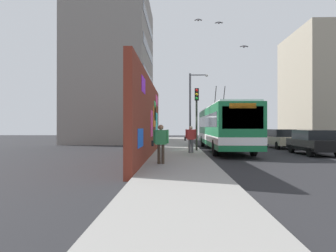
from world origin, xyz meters
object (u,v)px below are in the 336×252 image
(traffic_light, at_px, (197,109))
(street_lamp, at_px, (192,104))
(parked_car_champagne, at_px, (281,138))
(city_bus, at_px, (223,126))
(pedestrian_near_wall, at_px, (161,141))
(parked_car_black, at_px, (313,142))
(pedestrian_at_curb, at_px, (191,137))

(traffic_light, relative_size, street_lamp, 0.65)
(parked_car_champagne, xyz_separation_m, traffic_light, (-4.33, 7.35, 2.22))
(city_bus, relative_size, pedestrian_near_wall, 7.36)
(parked_car_black, xyz_separation_m, parked_car_champagne, (5.58, -0.00, 0.00))
(parked_car_black, bearing_deg, city_bus, 58.56)
(pedestrian_near_wall, xyz_separation_m, traffic_light, (7.16, -2.10, 1.88))
(city_bus, height_order, parked_car_champagne, city_bus)
(pedestrian_near_wall, relative_size, pedestrian_at_curb, 1.02)
(traffic_light, height_order, street_lamp, street_lamp)
(parked_car_champagne, height_order, pedestrian_near_wall, pedestrian_near_wall)
(city_bus, relative_size, parked_car_black, 3.05)
(street_lamp, bearing_deg, traffic_light, 179.21)
(city_bus, relative_size, traffic_light, 2.95)
(street_lamp, bearing_deg, parked_car_champagne, -111.70)
(parked_car_black, height_order, pedestrian_at_curb, pedestrian_at_curb)
(city_bus, height_order, pedestrian_near_wall, city_bus)
(parked_car_champagne, relative_size, pedestrian_at_curb, 2.61)
(street_lamp, bearing_deg, city_bus, -158.78)
(parked_car_black, distance_m, pedestrian_near_wall, 11.16)
(parked_car_champagne, bearing_deg, city_bus, 114.75)
(city_bus, height_order, street_lamp, street_lamp)
(pedestrian_near_wall, bearing_deg, parked_car_champagne, -39.45)
(parked_car_champagne, bearing_deg, parked_car_black, 180.00)
(city_bus, xyz_separation_m, parked_car_black, (-3.18, -5.20, -1.00))
(pedestrian_near_wall, relative_size, traffic_light, 0.40)
(city_bus, xyz_separation_m, pedestrian_near_wall, (-9.09, 4.25, -0.66))
(pedestrian_at_curb, bearing_deg, street_lamp, -3.81)
(pedestrian_near_wall, relative_size, street_lamp, 0.26)
(traffic_light, bearing_deg, street_lamp, -0.79)
(pedestrian_at_curb, bearing_deg, city_bus, -35.47)
(pedestrian_at_curb, bearing_deg, traffic_light, -15.65)
(street_lamp, bearing_deg, pedestrian_at_curb, 176.19)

